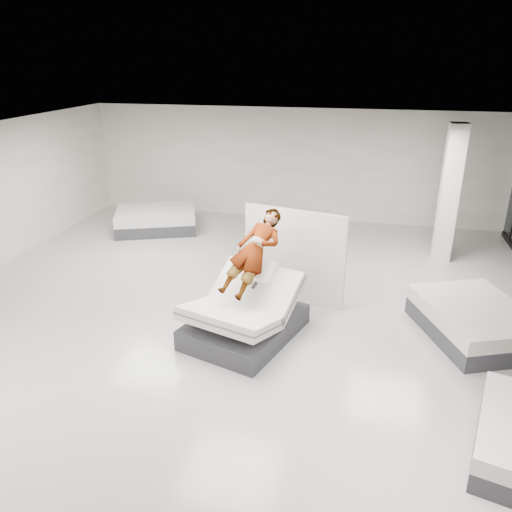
% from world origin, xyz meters
% --- Properties ---
extents(room, '(14.00, 14.04, 3.20)m').
position_xyz_m(room, '(0.00, 0.00, 1.60)').
color(room, beige).
rests_on(room, ground).
extents(hero_bed, '(2.07, 2.39, 1.22)m').
position_xyz_m(hero_bed, '(0.28, 0.03, 0.39)').
color(hero_bed, '#35353A').
rests_on(hero_bed, floor).
extents(person, '(1.07, 1.63, 1.54)m').
position_xyz_m(person, '(0.38, 0.33, 1.26)').
color(person, slate).
rests_on(person, hero_bed).
extents(remote, '(0.09, 0.15, 0.08)m').
position_xyz_m(remote, '(0.48, -0.07, 1.04)').
color(remote, black).
rests_on(remote, person).
extents(divider_panel, '(2.03, 0.58, 1.88)m').
position_xyz_m(divider_panel, '(0.88, 1.59, 0.94)').
color(divider_panel, silver).
rests_on(divider_panel, floor).
extents(flat_bed_right_far, '(2.23, 2.51, 0.57)m').
position_xyz_m(flat_bed_right_far, '(4.17, 0.93, 0.29)').
color(flat_bed_right_far, '#35353A').
rests_on(flat_bed_right_far, floor).
extents(flat_bed_left_far, '(2.57, 2.27, 0.59)m').
position_xyz_m(flat_bed_left_far, '(-3.52, 5.03, 0.29)').
color(flat_bed_left_far, '#35353A').
rests_on(flat_bed_left_far, floor).
extents(column, '(0.40, 0.40, 3.20)m').
position_xyz_m(column, '(4.00, 4.50, 1.60)').
color(column, white).
rests_on(column, floor).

